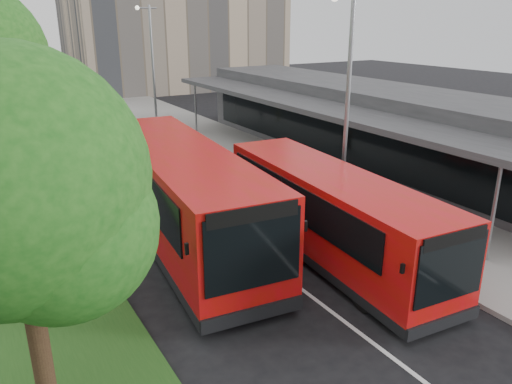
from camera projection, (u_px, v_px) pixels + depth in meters
ground at (276, 270)px, 15.30m from camera, size 120.00×120.00×0.00m
pavement at (192, 129)px, 34.41m from camera, size 5.00×80.00×0.15m
lane_centre_line at (129, 158)px, 27.48m from camera, size 0.12×70.00×0.01m
kerb_dashes at (160, 137)px, 32.32m from camera, size 0.12×56.00×0.01m
office_block at (174, 2)px, 53.19m from camera, size 22.00×12.00×18.00m
station_building at (367, 124)px, 26.36m from camera, size 7.70×26.00×4.00m
tree_near at (14, 199)px, 8.03m from camera, size 4.42×4.42×7.06m
lamp_post_near at (346, 97)px, 17.35m from camera, size 1.44×0.28×8.00m
lamp_post_far at (151, 59)px, 33.60m from camera, size 1.44×0.28×8.00m
bus_main at (330, 214)px, 15.79m from camera, size 3.23×10.01×2.79m
bus_second at (182, 195)px, 16.77m from camera, size 4.07×11.85×3.30m
litter_bin at (257, 153)px, 26.00m from camera, size 0.69×0.69×1.00m
bollard at (177, 126)px, 32.65m from camera, size 0.18×0.18×0.95m
car_near at (76, 92)px, 47.23m from camera, size 2.39×4.15×1.33m
car_far at (30, 87)px, 51.42m from camera, size 1.89×4.08×1.30m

